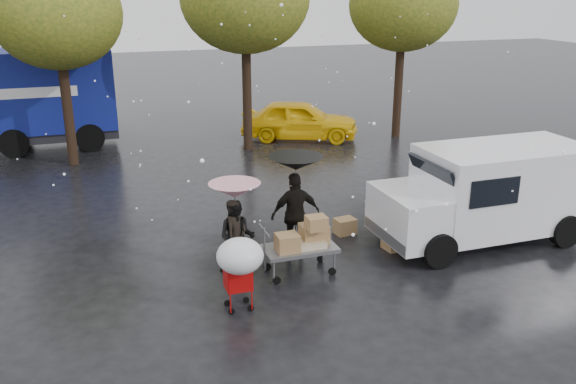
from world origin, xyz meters
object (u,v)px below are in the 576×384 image
object	(u,v)px
person_pink	(236,237)
blue_truck	(1,101)
shopping_cart	(240,260)
white_van	(488,192)
yellow_taxi	(300,120)
person_black	(296,214)
vendor_cart	(304,240)

from	to	relation	value
person_pink	blue_truck	xyz separation A→B (m)	(-5.33, 12.25, 0.96)
blue_truck	shopping_cart	bearing A→B (deg)	-70.18
shopping_cart	white_van	size ratio (longest dim) A/B	0.30
yellow_taxi	person_black	bearing A→B (deg)	-176.86
vendor_cart	blue_truck	distance (m)	14.36
person_black	white_van	bearing A→B (deg)	173.37
white_van	person_black	bearing A→B (deg)	171.56
person_pink	blue_truck	size ratio (longest dim) A/B	0.19
blue_truck	yellow_taxi	world-z (taller)	blue_truck
person_pink	blue_truck	distance (m)	13.39
vendor_cart	blue_truck	bearing A→B (deg)	117.61
person_black	shopping_cart	size ratio (longest dim) A/B	1.28
person_black	white_van	xyz separation A→B (m)	(4.44, -0.66, 0.23)
person_pink	vendor_cart	world-z (taller)	person_pink
white_van	shopping_cart	bearing A→B (deg)	-167.04
vendor_cart	blue_truck	size ratio (longest dim) A/B	0.18
vendor_cart	white_van	distance (m)	4.63
person_black	blue_truck	xyz separation A→B (m)	(-6.80, 11.76, 0.82)
shopping_cart	vendor_cart	bearing A→B (deg)	35.39
person_black	white_van	distance (m)	4.50
blue_truck	yellow_taxi	size ratio (longest dim) A/B	1.88
person_black	person_pink	bearing A→B (deg)	20.23
yellow_taxi	shopping_cart	bearing A→B (deg)	178.99
person_pink	vendor_cart	xyz separation A→B (m)	(1.30, -0.44, -0.07)
blue_truck	vendor_cart	bearing A→B (deg)	-62.39
vendor_cart	white_van	world-z (taller)	white_van
vendor_cart	yellow_taxi	distance (m)	11.45
vendor_cart	yellow_taxi	size ratio (longest dim) A/B	0.34
white_van	vendor_cart	bearing A→B (deg)	-176.64
white_van	blue_truck	xyz separation A→B (m)	(-11.24, 12.42, 0.60)
vendor_cart	blue_truck	xyz separation A→B (m)	(-6.64, 12.69, 1.03)
shopping_cart	yellow_taxi	xyz separation A→B (m)	(5.50, 11.95, -0.31)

